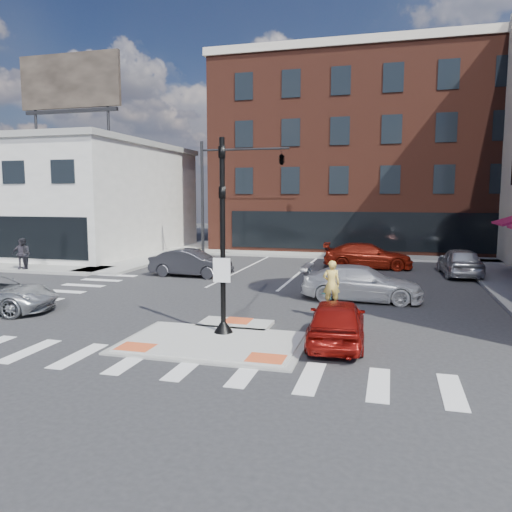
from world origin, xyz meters
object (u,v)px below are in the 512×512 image
(red_sedan, at_px, (337,321))
(cyclist, at_px, (331,300))
(bg_car_red, at_px, (368,256))
(pedestrian_b, at_px, (21,254))
(pedestrian_a, at_px, (23,254))
(white_pickup, at_px, (362,283))
(bg_car_silver, at_px, (460,262))
(bg_car_dark, at_px, (191,263))

(red_sedan, relative_size, cyclist, 1.91)
(bg_car_red, bearing_deg, pedestrian_b, 104.12)
(cyclist, bearing_deg, pedestrian_a, -32.67)
(white_pickup, relative_size, bg_car_silver, 1.08)
(red_sedan, relative_size, bg_car_red, 0.77)
(red_sedan, distance_m, pedestrian_a, 21.22)
(red_sedan, distance_m, cyclist, 2.94)
(bg_car_dark, bearing_deg, bg_car_silver, -72.12)
(white_pickup, height_order, bg_car_dark, bg_car_dark)
(pedestrian_a, height_order, pedestrian_b, pedestrian_a)
(red_sedan, relative_size, bg_car_dark, 0.91)
(red_sedan, distance_m, white_pickup, 6.53)
(bg_car_dark, bearing_deg, cyclist, -129.35)
(bg_car_dark, relative_size, bg_car_red, 0.84)
(bg_car_red, relative_size, pedestrian_b, 3.05)
(bg_car_silver, bearing_deg, bg_car_dark, 11.41)
(white_pickup, xyz_separation_m, cyclist, (-0.85, -3.62, -0.01))
(pedestrian_a, bearing_deg, white_pickup, 22.31)
(bg_car_dark, xyz_separation_m, pedestrian_b, (-10.12, -1.00, 0.28))
(white_pickup, xyz_separation_m, pedestrian_a, (-19.31, 3.00, 0.33))
(red_sedan, bearing_deg, bg_car_silver, -113.02)
(bg_car_silver, distance_m, cyclist, 12.80)
(bg_car_silver, xyz_separation_m, cyclist, (-5.65, -11.49, -0.08))
(bg_car_dark, relative_size, pedestrian_b, 2.58)
(bg_car_silver, distance_m, pedestrian_a, 24.60)
(cyclist, relative_size, pedestrian_b, 1.23)
(bg_car_silver, xyz_separation_m, pedestrian_b, (-24.25, -4.87, 0.22))
(red_sedan, height_order, cyclist, cyclist)
(bg_car_dark, bearing_deg, pedestrian_a, 98.29)
(red_sedan, distance_m, bg_car_dark, 13.84)
(cyclist, distance_m, pedestrian_a, 19.62)
(cyclist, bearing_deg, bg_car_red, -105.82)
(bg_car_red, bearing_deg, bg_car_silver, -113.00)
(bg_car_red, distance_m, pedestrian_a, 20.21)
(white_pickup, height_order, pedestrian_b, pedestrian_b)
(cyclist, distance_m, pedestrian_b, 19.75)
(cyclist, bearing_deg, bg_car_dark, -54.86)
(bg_car_red, distance_m, cyclist, 13.17)
(pedestrian_a, bearing_deg, red_sedan, 4.48)
(pedestrian_b, bearing_deg, white_pickup, -30.73)
(bg_car_silver, relative_size, bg_car_red, 0.88)
(white_pickup, distance_m, pedestrian_b, 19.68)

